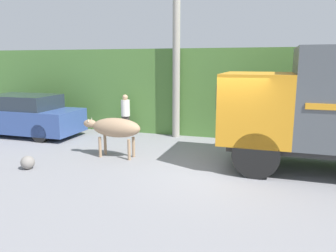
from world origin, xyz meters
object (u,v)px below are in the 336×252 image
pedestrian_on_hill (126,113)px  utility_pole (176,46)px  parked_suv (22,116)px  roadside_rock (28,162)px  brown_cow (115,128)px

pedestrian_on_hill → utility_pole: size_ratio=0.24×
parked_suv → utility_pole: (5.87, 1.57, 2.66)m
roadside_rock → pedestrian_on_hill: bearing=81.8°
brown_cow → roadside_rock: (-1.76, -1.77, -0.72)m
parked_suv → roadside_rock: 4.67m
roadside_rock → brown_cow: bearing=45.2°
brown_cow → utility_pole: utility_pole is taller
brown_cow → utility_pole: 4.21m
pedestrian_on_hill → parked_suv: bearing=2.0°
utility_pole → roadside_rock: utility_pole is taller
parked_suv → roadside_rock: parked_suv is taller
parked_suv → brown_cow: bearing=-22.5°
brown_cow → pedestrian_on_hill: bearing=112.8°
utility_pole → parked_suv: bearing=-165.0°
parked_suv → roadside_rock: size_ratio=12.90×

